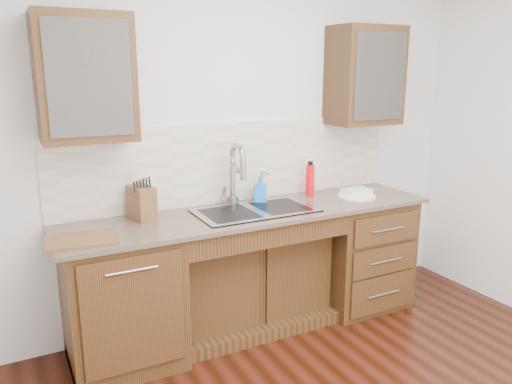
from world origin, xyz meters
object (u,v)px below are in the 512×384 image
soap_bottle (260,189)px  knife_block (142,203)px  plate (357,196)px  water_bottle (310,181)px  cutting_board (81,240)px

soap_bottle → knife_block: knife_block is taller
plate → knife_block: bearing=173.6°
water_bottle → cutting_board: water_bottle is taller
water_bottle → cutting_board: size_ratio=0.61×
knife_block → cutting_board: (-0.43, -0.27, -0.10)m
soap_bottle → water_bottle: 0.44m
soap_bottle → plate: soap_bottle is taller
plate → water_bottle: bearing=145.9°
knife_block → plate: bearing=-19.6°
water_bottle → plate: bearing=-34.1°
soap_bottle → water_bottle: water_bottle is taller
plate → knife_block: size_ratio=1.31×
water_bottle → plate: (0.30, -0.20, -0.11)m
soap_bottle → plate: bearing=7.4°
water_bottle → knife_block: 1.33m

